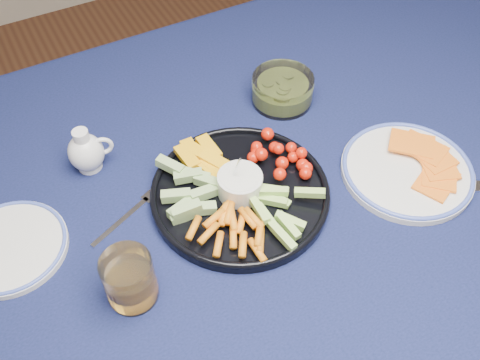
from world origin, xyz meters
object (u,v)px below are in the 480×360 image
crudite_platter (239,191)px  pickle_bowl (282,90)px  side_plate_extra (10,247)px  juice_tumbler (130,281)px  cheese_plate (408,169)px  dining_table (272,193)px  creamer_pitcher (87,152)px

crudite_platter → pickle_bowl: bearing=42.6°
crudite_platter → pickle_bowl: size_ratio=2.51×
pickle_bowl → side_plate_extra: pickle_bowl is taller
juice_tumbler → cheese_plate: bearing=-0.6°
pickle_bowl → side_plate_extra: size_ratio=0.67×
dining_table → juice_tumbler: 0.39m
creamer_pitcher → pickle_bowl: 0.43m
creamer_pitcher → side_plate_extra: (-0.18, -0.12, -0.03)m
creamer_pitcher → pickle_bowl: (0.43, -0.01, -0.01)m
dining_table → pickle_bowl: pickle_bowl is taller
dining_table → crudite_platter: (-0.10, -0.04, 0.11)m
dining_table → side_plate_extra: side_plate_extra is taller
pickle_bowl → cheese_plate: size_ratio=0.52×
crudite_platter → pickle_bowl: crudite_platter is taller
side_plate_extra → creamer_pitcher: bearing=33.4°
crudite_platter → creamer_pitcher: bearing=136.5°
crudite_platter → side_plate_extra: 0.41m
pickle_bowl → cheese_plate: 0.31m
dining_table → pickle_bowl: bearing=54.2°
cheese_plate → pickle_bowl: bearing=108.9°
pickle_bowl → juice_tumbler: juice_tumbler is taller
creamer_pitcher → side_plate_extra: bearing=-146.6°
dining_table → juice_tumbler: bearing=-158.7°
side_plate_extra → pickle_bowl: bearing=10.1°
pickle_bowl → side_plate_extra: (-0.61, -0.11, -0.02)m
creamer_pitcher → juice_tumbler: bearing=-95.1°
crudite_platter → side_plate_extra: (-0.40, 0.09, -0.01)m
dining_table → side_plate_extra: 0.51m
pickle_bowl → cheese_plate: bearing=-71.1°
creamer_pitcher → cheese_plate: creamer_pitcher is taller
cheese_plate → side_plate_extra: cheese_plate is taller
crudite_platter → cheese_plate: 0.33m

